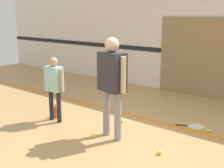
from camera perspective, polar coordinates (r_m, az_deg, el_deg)
name	(u,v)px	position (r m, az deg, el deg)	size (l,w,h in m)	color
ground_plane	(126,138)	(5.11, 2.64, -9.91)	(16.00, 16.00, 0.00)	tan
wall_back	(215,30)	(7.60, 18.39, 9.36)	(16.00, 0.07, 3.20)	silver
wall_panel	(212,58)	(7.60, 17.80, 4.46)	(2.71, 0.05, 1.89)	#93754C
floor_stripe	(159,122)	(5.87, 8.60, -6.94)	(14.40, 0.10, 0.01)	orange
person_instructor	(112,77)	(4.86, 0.00, 1.27)	(0.61, 0.33, 1.62)	gray
person_student_left	(54,82)	(5.78, -10.54, 0.34)	(0.46, 0.19, 1.20)	#232328
racket_spare_on_floor	(195,127)	(5.76, 14.99, -7.53)	(0.54, 0.42, 0.03)	#C6D838
tennis_ball_near_instructor	(93,136)	(5.12, -3.45, -9.48)	(0.07, 0.07, 0.07)	#CCE038
tennis_ball_by_spare_racket	(208,131)	(5.56, 17.11, -8.17)	(0.07, 0.07, 0.07)	#CCE038
tennis_ball_stray_left	(159,153)	(4.60, 8.66, -12.29)	(0.07, 0.07, 0.07)	#CCE038
tennis_ball_stray_right	(122,121)	(5.77, 1.85, -6.80)	(0.07, 0.07, 0.07)	#CCE038
training_cone	(56,110)	(6.15, -10.24, -4.74)	(0.22, 0.22, 0.27)	orange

